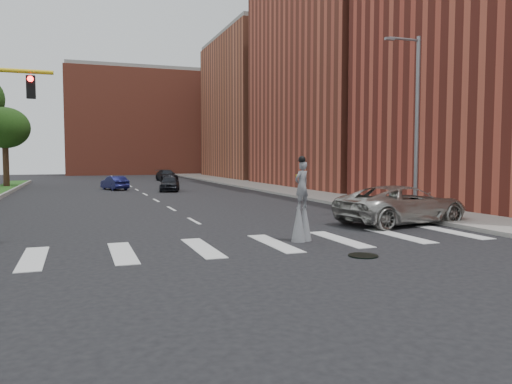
{
  "coord_description": "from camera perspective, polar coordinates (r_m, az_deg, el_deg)",
  "views": [
    {
      "loc": [
        -5.13,
        -15.01,
        3.01
      ],
      "look_at": [
        1.2,
        2.65,
        1.7
      ],
      "focal_mm": 35.0,
      "sensor_mm": 36.0,
      "label": 1
    }
  ],
  "objects": [
    {
      "name": "ground_plane",
      "position": [
        16.14,
        -0.84,
        -6.75
      ],
      "size": [
        160.0,
        160.0,
        0.0
      ],
      "primitive_type": "plane",
      "color": "black",
      "rests_on": "ground"
    },
    {
      "name": "sidewalk_right",
      "position": [
        43.82,
        4.05,
        0.17
      ],
      "size": [
        5.0,
        90.0,
        0.18
      ],
      "primitive_type": "cube",
      "color": "gray",
      "rests_on": "ground"
    },
    {
      "name": "manhole",
      "position": [
        15.63,
        12.15,
        -7.13
      ],
      "size": [
        0.9,
        0.9,
        0.04
      ],
      "primitive_type": "cylinder",
      "color": "black",
      "rests_on": "ground"
    },
    {
      "name": "building_mid",
      "position": [
        53.31,
        11.53,
        13.63
      ],
      "size": [
        16.0,
        22.0,
        24.0
      ],
      "primitive_type": "cube",
      "color": "#A04632",
      "rests_on": "ground"
    },
    {
      "name": "building_far",
      "position": [
        74.48,
        1.76,
        9.38
      ],
      "size": [
        16.0,
        22.0,
        20.0
      ],
      "primitive_type": "cube",
      "color": "#AA593E",
      "rests_on": "ground"
    },
    {
      "name": "building_backdrop",
      "position": [
        93.86,
        -12.98,
        7.56
      ],
      "size": [
        26.0,
        14.0,
        18.0
      ],
      "primitive_type": "cube",
      "color": "#A04632",
      "rests_on": "ground"
    },
    {
      "name": "streetlight",
      "position": [
        26.49,
        17.76,
        7.89
      ],
      "size": [
        2.05,
        0.2,
        9.0
      ],
      "color": "slate",
      "rests_on": "ground"
    },
    {
      "name": "stilt_performer",
      "position": [
        17.91,
        5.24,
        -1.8
      ],
      "size": [
        0.81,
        0.65,
        3.06
      ],
      "rotation": [
        0.0,
        0.0,
        3.55
      ],
      "color": "#331F14",
      "rests_on": "ground"
    },
    {
      "name": "suv_crossing",
      "position": [
        23.45,
        16.35,
        -1.4
      ],
      "size": [
        6.63,
        3.82,
        1.74
      ],
      "primitive_type": "imported",
      "rotation": [
        0.0,
        0.0,
        1.73
      ],
      "color": "#A8A69F",
      "rests_on": "ground"
    },
    {
      "name": "car_near",
      "position": [
        44.85,
        -9.83,
        0.98
      ],
      "size": [
        2.52,
        4.36,
        1.39
      ],
      "primitive_type": "imported",
      "rotation": [
        0.0,
        0.0,
        -0.23
      ],
      "color": "black",
      "rests_on": "ground"
    },
    {
      "name": "car_mid",
      "position": [
        47.83,
        -15.86,
        1.0
      ],
      "size": [
        2.45,
        4.09,
        1.27
      ],
      "primitive_type": "imported",
      "rotation": [
        0.0,
        0.0,
        3.45
      ],
      "color": "#15184A",
      "rests_on": "ground"
    },
    {
      "name": "car_far",
      "position": [
        64.23,
        -10.18,
        1.88
      ],
      "size": [
        2.42,
        5.06,
        1.42
      ],
      "primitive_type": "imported",
      "rotation": [
        0.0,
        0.0,
        0.09
      ],
      "color": "black",
      "rests_on": "ground"
    },
    {
      "name": "tree_6",
      "position": [
        53.49,
        -26.79,
        6.52
      ],
      "size": [
        4.6,
        4.6,
        7.77
      ],
      "color": "#331F14",
      "rests_on": "ground"
    }
  ]
}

